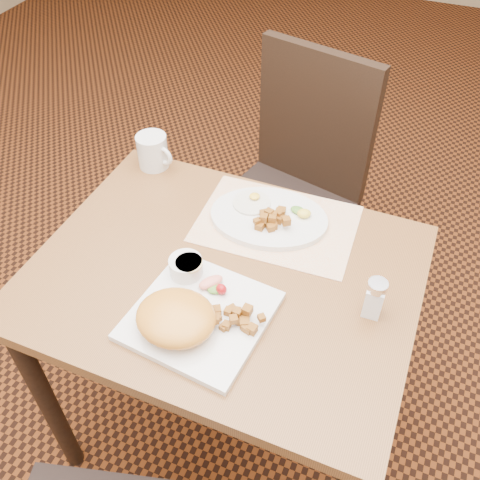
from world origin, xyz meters
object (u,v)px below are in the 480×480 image
chair_far (294,181)px  table (224,300)px  salt_shaker (374,298)px  plate_square (200,316)px  coffee_mug (153,151)px  plate_oval (269,218)px

chair_far → table: bearing=105.7°
chair_far → salt_shaker: chair_far is taller
plate_square → salt_shaker: 0.38m
table → coffee_mug: bearing=139.0°
table → chair_far: (-0.02, 0.65, -0.10)m
table → plate_oval: (0.04, 0.21, 0.12)m
salt_shaker → plate_square: bearing=-155.5°
chair_far → salt_shaker: size_ratio=9.70×
table → plate_square: 0.19m
table → salt_shaker: size_ratio=9.00×
table → plate_oval: plate_oval is taller
plate_oval → coffee_mug: coffee_mug is taller
plate_square → coffee_mug: (-0.36, 0.45, 0.04)m
salt_shaker → coffee_mug: salt_shaker is taller
salt_shaker → chair_far: bearing=120.3°
table → coffee_mug: 0.49m
coffee_mug → plate_oval: bearing=-14.2°
plate_square → salt_shaker: (0.34, 0.16, 0.04)m
coffee_mug → chair_far: bearing=46.4°
table → salt_shaker: salt_shaker is taller
plate_square → table: bearing=93.3°
plate_square → salt_shaker: salt_shaker is taller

